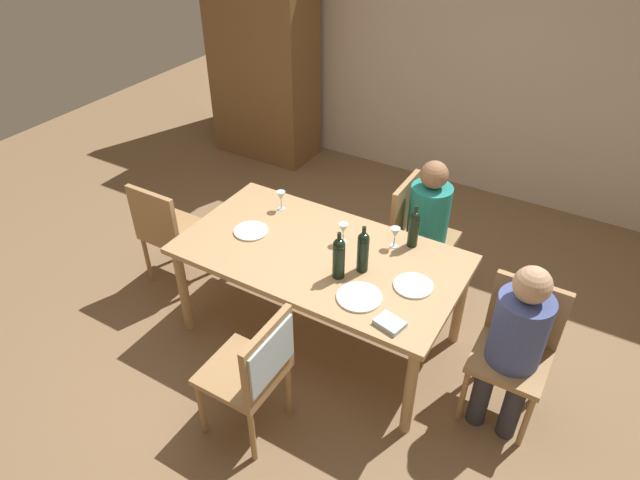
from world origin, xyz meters
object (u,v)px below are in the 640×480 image
Objects in this scene: chair_right_end at (517,342)px; person_woman_host at (516,338)px; person_man_bearded at (431,220)px; wine_glass_near_left at (343,229)px; dinner_plate_guest_left at (413,286)px; chair_left_end at (168,228)px; chair_near at (258,365)px; wine_bottle_tall_green at (339,257)px; dinner_plate_guest_right at (359,297)px; wine_bottle_short_olive at (414,228)px; dinner_plate_host at (251,231)px; wine_bottle_dark_red at (363,251)px; wine_glass_near_right at (395,233)px; wine_glass_centre at (281,197)px; dining_table at (320,261)px; chair_far_right at (416,229)px; armoire_cabinet at (263,57)px.

person_woman_host is (0.00, -0.11, 0.13)m from chair_right_end.
person_man_bearded is 0.83m from wine_glass_near_left.
person_man_bearded is 4.63× the size of dinner_plate_guest_left.
wine_glass_near_left is (1.40, 0.26, 0.33)m from chair_left_end.
chair_near is 1.11m from wine_glass_near_left.
wine_bottle_tall_green is 1.20× the size of dinner_plate_guest_right.
wine_bottle_short_olive reaches higher than dinner_plate_host.
person_woman_host is at bearing 90.00° from chair_right_end.
person_man_bearded is 3.42× the size of wine_bottle_dark_red.
chair_left_end is 2.66m from person_woman_host.
wine_bottle_short_olive is at bearing 67.46° from wine_bottle_dark_red.
chair_right_end is at bearing -13.50° from wine_glass_near_right.
dinner_plate_guest_left is (1.19, -0.32, -0.10)m from wine_glass_centre.
dinner_plate_guest_left is at bearing -31.75° from chair_near.
dinner_plate_guest_right is (-0.89, -0.24, 0.10)m from person_woman_host.
wine_bottle_tall_green reaches higher than chair_left_end.
dining_table is at bearing -26.81° from person_man_bearded.
wine_bottle_tall_green is at bearing -34.49° from dining_table.
wine_bottle_short_olive reaches higher than wine_glass_near_left.
wine_glass_near_left is at bearing 140.92° from wine_bottle_dark_red.
chair_left_end is 1.66m from chair_near.
person_man_bearded is (-0.87, 0.81, 0.12)m from chair_right_end.
chair_right_end is 3.78× the size of dinner_plate_host.
chair_near is at bearing -29.09° from chair_left_end.
chair_far_right reaches higher than dinner_plate_host.
chair_far_right is 3.74× the size of dinner_plate_guest_left.
wine_bottle_tall_green is (-0.11, -1.05, 0.38)m from chair_far_right.
person_woman_host is 0.96m from wine_bottle_short_olive.
person_woman_host reaches higher than chair_right_end.
dinner_plate_guest_left is at bearing -17.42° from wine_glass_near_left.
wine_glass_near_left is at bearing 128.44° from dinner_plate_guest_right.
wine_bottle_short_olive is at bearing -26.30° from person_woman_host.
armoire_cabinet is 2.37× the size of chair_right_end.
chair_right_end reaches higher than wine_glass_near_right.
wine_glass_centre reaches higher than dinner_plate_guest_left.
wine_bottle_dark_red is 2.23× the size of wine_glass_centre.
chair_far_right is (0.34, 0.89, -0.15)m from dining_table.
wine_bottle_tall_green is at bearing 6.68° from person_woman_host.
chair_right_end is 1.89m from wine_glass_centre.
chair_left_end is at bearing -59.49° from chair_far_right.
chair_right_end and chair_far_right have the same top height.
dining_table is 0.27m from wine_glass_near_left.
wine_bottle_dark_red is (0.33, -0.02, 0.23)m from dining_table.
person_man_bearded reaches higher than dinner_plate_guest_right.
chair_left_end is 6.17× the size of wine_glass_near_left.
chair_near reaches higher than wine_glass_centre.
person_woman_host reaches higher than dinner_plate_guest_right.
chair_far_right is at bearing 83.84° from wine_bottle_tall_green.
wine_bottle_tall_green is (1.55, -0.07, 0.38)m from chair_left_end.
wine_glass_near_right reaches higher than dining_table.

